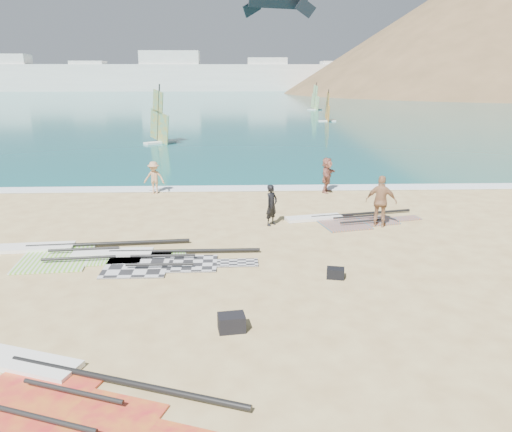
{
  "coord_description": "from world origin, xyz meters",
  "views": [
    {
      "loc": [
        0.42,
        -11.61,
        5.49
      ],
      "look_at": [
        1.01,
        4.0,
        1.0
      ],
      "focal_mm": 35.0,
      "sensor_mm": 36.0,
      "label": 1
    }
  ],
  "objects_px": {
    "gear_bag_far": "(335,273)",
    "person_wetsuit": "(272,205)",
    "gear_bag_near": "(232,323)",
    "rig_orange": "(343,220)",
    "beachgoer_back": "(381,201)",
    "rig_green": "(68,252)",
    "rig_grey": "(148,258)",
    "beachgoer_mid": "(154,178)",
    "beachgoer_right": "(327,175)",
    "rig_red": "(53,389)"
  },
  "relations": [
    {
      "from": "beachgoer_mid",
      "to": "rig_green",
      "type": "bearing_deg",
      "value": -90.24
    },
    {
      "from": "rig_orange",
      "to": "beachgoer_right",
      "type": "bearing_deg",
      "value": 75.33
    },
    {
      "from": "rig_green",
      "to": "gear_bag_near",
      "type": "relative_size",
      "value": 11.01
    },
    {
      "from": "person_wetsuit",
      "to": "beachgoer_mid",
      "type": "relative_size",
      "value": 1.01
    },
    {
      "from": "rig_green",
      "to": "gear_bag_far",
      "type": "xyz_separation_m",
      "value": [
        8.06,
        -2.24,
        0.09
      ]
    },
    {
      "from": "beachgoer_mid",
      "to": "person_wetsuit",
      "type": "bearing_deg",
      "value": -35.59
    },
    {
      "from": "rig_red",
      "to": "rig_green",
      "type": "bearing_deg",
      "value": 125.74
    },
    {
      "from": "rig_green",
      "to": "rig_orange",
      "type": "relative_size",
      "value": 1.21
    },
    {
      "from": "rig_grey",
      "to": "gear_bag_far",
      "type": "height_order",
      "value": "gear_bag_far"
    },
    {
      "from": "rig_green",
      "to": "rig_red",
      "type": "xyz_separation_m",
      "value": [
        2.02,
        -7.15,
        -0.0
      ]
    },
    {
      "from": "rig_grey",
      "to": "beachgoer_mid",
      "type": "xyz_separation_m",
      "value": [
        -1.15,
        8.75,
        0.72
      ]
    },
    {
      "from": "person_wetsuit",
      "to": "beachgoer_mid",
      "type": "distance_m",
      "value": 7.37
    },
    {
      "from": "rig_grey",
      "to": "rig_green",
      "type": "bearing_deg",
      "value": 165.56
    },
    {
      "from": "gear_bag_near",
      "to": "beachgoer_right",
      "type": "relative_size",
      "value": 0.35
    },
    {
      "from": "beachgoer_mid",
      "to": "beachgoer_back",
      "type": "height_order",
      "value": "beachgoer_back"
    },
    {
      "from": "rig_green",
      "to": "person_wetsuit",
      "type": "distance_m",
      "value": 7.24
    },
    {
      "from": "rig_green",
      "to": "beachgoer_mid",
      "type": "xyz_separation_m",
      "value": [
        1.45,
        8.11,
        0.71
      ]
    },
    {
      "from": "rig_grey",
      "to": "gear_bag_near",
      "type": "xyz_separation_m",
      "value": [
        2.59,
        -4.43,
        0.14
      ]
    },
    {
      "from": "rig_red",
      "to": "person_wetsuit",
      "type": "bearing_deg",
      "value": 85.28
    },
    {
      "from": "beachgoer_mid",
      "to": "beachgoer_right",
      "type": "xyz_separation_m",
      "value": [
        8.16,
        0.0,
        0.07
      ]
    },
    {
      "from": "rig_grey",
      "to": "rig_red",
      "type": "distance_m",
      "value": 6.53
    },
    {
      "from": "rig_grey",
      "to": "gear_bag_near",
      "type": "relative_size",
      "value": 9.94
    },
    {
      "from": "rig_red",
      "to": "gear_bag_far",
      "type": "height_order",
      "value": "gear_bag_far"
    },
    {
      "from": "rig_green",
      "to": "beachgoer_right",
      "type": "xyz_separation_m",
      "value": [
        9.6,
        8.11,
        0.79
      ]
    },
    {
      "from": "gear_bag_near",
      "to": "beachgoer_right",
      "type": "bearing_deg",
      "value": 71.51
    },
    {
      "from": "gear_bag_near",
      "to": "beachgoer_mid",
      "type": "height_order",
      "value": "beachgoer_mid"
    },
    {
      "from": "gear_bag_far",
      "to": "person_wetsuit",
      "type": "distance_m",
      "value": 5.33
    },
    {
      "from": "rig_grey",
      "to": "rig_orange",
      "type": "distance_m",
      "value": 7.87
    },
    {
      "from": "gear_bag_far",
      "to": "rig_orange",
      "type": "bearing_deg",
      "value": 76.12
    },
    {
      "from": "gear_bag_near",
      "to": "person_wetsuit",
      "type": "distance_m",
      "value": 8.07
    },
    {
      "from": "gear_bag_far",
      "to": "beachgoer_mid",
      "type": "distance_m",
      "value": 12.29
    },
    {
      "from": "rig_orange",
      "to": "gear_bag_far",
      "type": "bearing_deg",
      "value": -116.38
    },
    {
      "from": "gear_bag_far",
      "to": "beachgoer_back",
      "type": "distance_m",
      "value": 5.46
    },
    {
      "from": "beachgoer_right",
      "to": "beachgoer_back",
      "type": "bearing_deg",
      "value": -146.97
    },
    {
      "from": "rig_grey",
      "to": "beachgoer_mid",
      "type": "height_order",
      "value": "beachgoer_mid"
    },
    {
      "from": "gear_bag_near",
      "to": "beachgoer_right",
      "type": "xyz_separation_m",
      "value": [
        4.41,
        13.18,
        0.65
      ]
    },
    {
      "from": "gear_bag_far",
      "to": "person_wetsuit",
      "type": "bearing_deg",
      "value": 105.77
    },
    {
      "from": "rig_orange",
      "to": "beachgoer_back",
      "type": "height_order",
      "value": "beachgoer_back"
    },
    {
      "from": "rig_red",
      "to": "beachgoer_mid",
      "type": "distance_m",
      "value": 15.28
    },
    {
      "from": "gear_bag_near",
      "to": "person_wetsuit",
      "type": "relative_size",
      "value": 0.38
    },
    {
      "from": "rig_orange",
      "to": "beachgoer_right",
      "type": "height_order",
      "value": "beachgoer_right"
    },
    {
      "from": "gear_bag_far",
      "to": "beachgoer_right",
      "type": "xyz_separation_m",
      "value": [
        1.55,
        10.35,
        0.69
      ]
    },
    {
      "from": "person_wetsuit",
      "to": "beachgoer_right",
      "type": "height_order",
      "value": "beachgoer_right"
    },
    {
      "from": "gear_bag_near",
      "to": "beachgoer_right",
      "type": "height_order",
      "value": "beachgoer_right"
    },
    {
      "from": "rig_green",
      "to": "gear_bag_near",
      "type": "xyz_separation_m",
      "value": [
        5.2,
        -5.07,
        0.14
      ]
    },
    {
      "from": "rig_red",
      "to": "gear_bag_far",
      "type": "bearing_deg",
      "value": 59.1
    },
    {
      "from": "rig_orange",
      "to": "beachgoer_mid",
      "type": "xyz_separation_m",
      "value": [
        -7.97,
        4.83,
        0.72
      ]
    },
    {
      "from": "rig_grey",
      "to": "beachgoer_mid",
      "type": "distance_m",
      "value": 8.86
    },
    {
      "from": "rig_orange",
      "to": "person_wetsuit",
      "type": "relative_size",
      "value": 3.47
    },
    {
      "from": "gear_bag_far",
      "to": "beachgoer_back",
      "type": "relative_size",
      "value": 0.25
    }
  ]
}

